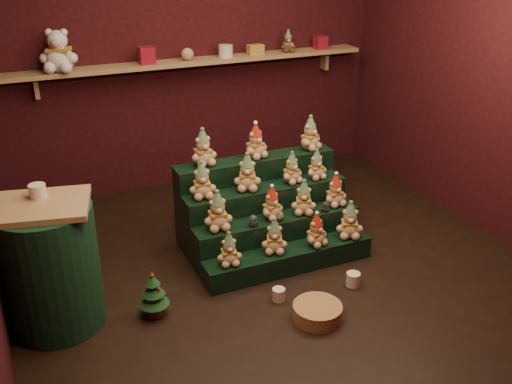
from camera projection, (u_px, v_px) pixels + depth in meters
name	position (u px, v px, depth m)	size (l,w,h in m)	color
ground	(277.00, 268.00, 4.57)	(4.00, 4.00, 0.00)	black
back_wall	(190.00, 48.00, 5.69)	(4.00, 0.10, 2.80)	black
front_wall	(506.00, 219.00, 2.28)	(4.00, 0.10, 2.80)	black
right_wall	(501.00, 71.00, 4.75)	(0.10, 4.00, 2.80)	black
back_shelf	(196.00, 62.00, 5.59)	(3.60, 0.26, 0.24)	#A17650
riser_tier_front	(289.00, 259.00, 4.51)	(1.40, 0.22, 0.18)	black
riser_tier_midfront	(277.00, 237.00, 4.66)	(1.40, 0.22, 0.36)	black
riser_tier_midback	(266.00, 216.00, 4.80)	(1.40, 0.22, 0.54)	black
riser_tier_back	(255.00, 196.00, 4.95)	(1.40, 0.22, 0.72)	black
teddy_0	(229.00, 249.00, 4.22)	(0.19, 0.17, 0.26)	tan
teddy_1	(274.00, 236.00, 4.39)	(0.20, 0.18, 0.28)	tan
teddy_2	(316.00, 230.00, 4.49)	(0.19, 0.17, 0.27)	tan
teddy_3	(350.00, 220.00, 4.60)	(0.22, 0.20, 0.30)	tan
teddy_4	(218.00, 211.00, 4.34)	(0.22, 0.20, 0.31)	tan
teddy_5	(272.00, 203.00, 4.52)	(0.19, 0.17, 0.27)	tan
teddy_6	(304.00, 197.00, 4.60)	(0.20, 0.18, 0.28)	tan
teddy_7	(335.00, 190.00, 4.74)	(0.20, 0.18, 0.27)	tan
teddy_8	(202.00, 180.00, 4.44)	(0.21, 0.19, 0.30)	tan
teddy_9	(247.00, 172.00, 4.58)	(0.22, 0.20, 0.31)	tan
teddy_10	(292.00, 168.00, 4.72)	(0.19, 0.17, 0.26)	tan
teddy_11	(316.00, 165.00, 4.81)	(0.18, 0.16, 0.25)	tan
teddy_12	(203.00, 148.00, 4.59)	(0.22, 0.19, 0.30)	tan
teddy_13	(256.00, 141.00, 4.75)	(0.21, 0.19, 0.29)	tan
teddy_14	(310.00, 133.00, 4.94)	(0.21, 0.19, 0.29)	tan
snow_globe_a	(253.00, 221.00, 4.42)	(0.07, 0.07, 0.10)	black
snow_globe_b	(280.00, 216.00, 4.51)	(0.06, 0.06, 0.08)	black
snow_globe_c	(325.00, 206.00, 4.67)	(0.07, 0.07, 0.09)	black
side_table	(51.00, 266.00, 3.75)	(0.68, 0.63, 0.90)	#A17650
table_ornament	(37.00, 191.00, 3.63)	(0.11, 0.11, 0.09)	beige
mini_christmas_tree	(154.00, 294.00, 3.93)	(0.21, 0.21, 0.36)	#432917
mug_left	(279.00, 294.00, 4.15)	(0.09, 0.09, 0.09)	beige
mug_right	(353.00, 279.00, 4.32)	(0.11, 0.11, 0.11)	beige
wicker_basket	(317.00, 312.00, 3.94)	(0.34, 0.34, 0.11)	#A66E43
white_bear	(58.00, 45.00, 4.99)	(0.33, 0.30, 0.47)	white
brown_bear	(288.00, 41.00, 5.88)	(0.16, 0.14, 0.22)	#4C2F19
gift_tin_red_a	(147.00, 55.00, 5.35)	(0.14, 0.14, 0.16)	#A7192E
gift_tin_cream	(226.00, 51.00, 5.65)	(0.14, 0.14, 0.12)	beige
gift_tin_red_b	(321.00, 42.00, 6.04)	(0.12, 0.12, 0.14)	#A7192E
shelf_plush_ball	(187.00, 54.00, 5.50)	(0.12, 0.12, 0.12)	tan
scarf_gift_box	(255.00, 50.00, 5.77)	(0.16, 0.10, 0.10)	orange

